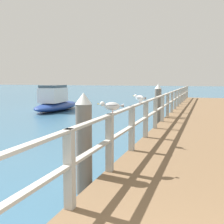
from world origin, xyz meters
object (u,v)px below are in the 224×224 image
(dock_piling_near, at_px, (84,143))
(seagull_foreground, at_px, (112,106))
(seagull_background, at_px, (140,98))
(boat_2, at_px, (56,102))
(dock_piling_far, at_px, (158,105))

(dock_piling_near, relative_size, seagull_foreground, 3.91)
(seagull_foreground, height_order, seagull_background, same)
(seagull_foreground, relative_size, boat_2, 0.09)
(seagull_background, bearing_deg, seagull_foreground, -141.38)
(boat_2, bearing_deg, dock_piling_near, 116.86)
(seagull_foreground, bearing_deg, seagull_background, -23.75)
(dock_piling_near, height_order, seagull_foreground, dock_piling_near)
(dock_piling_near, xyz_separation_m, seagull_foreground, (0.37, 0.41, 0.63))
(seagull_background, relative_size, boat_2, 0.08)
(dock_piling_near, distance_m, boat_2, 13.74)
(dock_piling_near, relative_size, seagull_background, 4.43)
(dock_piling_near, distance_m, seagull_background, 2.80)
(dock_piling_far, xyz_separation_m, seagull_foreground, (0.37, -7.57, 0.63))
(seagull_foreground, relative_size, seagull_background, 1.13)
(dock_piling_near, xyz_separation_m, seagull_background, (0.37, 2.70, 0.63))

